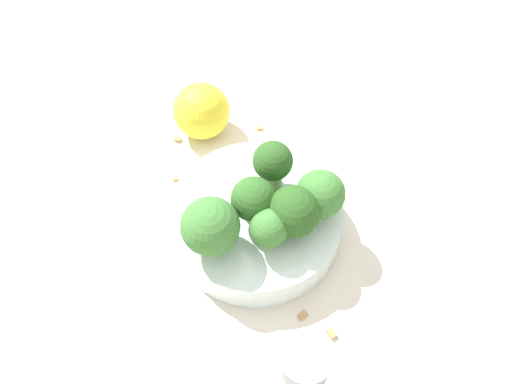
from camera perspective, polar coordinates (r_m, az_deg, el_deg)
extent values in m
plane|color=beige|center=(0.47, 0.00, -4.29)|extent=(3.00, 3.00, 0.00)
cylinder|color=silver|center=(0.46, 0.00, -3.19)|extent=(0.16, 0.16, 0.04)
cylinder|color=#8EB770|center=(0.42, -5.04, -5.30)|extent=(0.03, 0.03, 0.02)
sphere|color=#3D7533|center=(0.40, -5.24, -3.92)|extent=(0.05, 0.05, 0.05)
cylinder|color=#7A9E5B|center=(0.45, 1.85, 1.95)|extent=(0.02, 0.02, 0.03)
sphere|color=#28511E|center=(0.43, 1.93, 3.57)|extent=(0.04, 0.04, 0.04)
cylinder|color=#7A9E5B|center=(0.43, 4.14, -3.55)|extent=(0.02, 0.02, 0.02)
sphere|color=#28511E|center=(0.41, 4.29, -2.26)|extent=(0.04, 0.04, 0.04)
cylinder|color=#84AD66|center=(0.43, -0.91, -2.04)|extent=(0.02, 0.02, 0.02)
sphere|color=#2D5B23|center=(0.41, -0.95, -0.67)|extent=(0.04, 0.04, 0.04)
cylinder|color=#84AD66|center=(0.42, 1.48, -5.22)|extent=(0.02, 0.02, 0.02)
sphere|color=#3D7533|center=(0.40, 1.53, -4.13)|extent=(0.03, 0.03, 0.03)
cylinder|color=#84AD66|center=(0.44, 7.14, -1.45)|extent=(0.03, 0.03, 0.02)
sphere|color=#3D7533|center=(0.42, 7.37, -0.23)|extent=(0.04, 0.04, 0.04)
cylinder|color=#B2B7BC|center=(0.39, 5.12, -20.21)|extent=(0.03, 0.03, 0.07)
cylinder|color=gray|center=(0.35, 5.66, -18.51)|extent=(0.04, 0.04, 0.02)
sphere|color=yellow|center=(0.53, -6.23, 9.18)|extent=(0.06, 0.06, 0.06)
cube|color=tan|center=(0.54, 0.37, 7.46)|extent=(0.01, 0.01, 0.01)
cube|color=olive|center=(0.51, -9.16, 1.57)|extent=(0.01, 0.01, 0.01)
cube|color=#AD7F4C|center=(0.44, 5.36, -13.77)|extent=(0.01, 0.01, 0.01)
cube|color=#AD7F4C|center=(0.43, 8.66, -15.60)|extent=(0.01, 0.01, 0.01)
cube|color=#AD7F4C|center=(0.54, -8.95, 6.06)|extent=(0.01, 0.01, 0.01)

